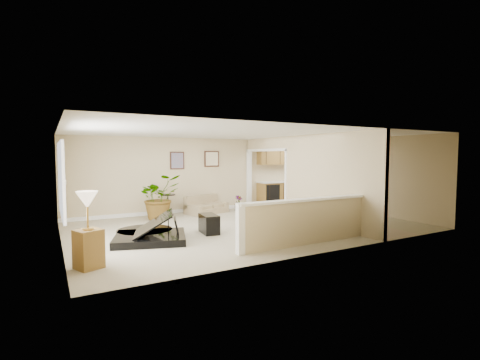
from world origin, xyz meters
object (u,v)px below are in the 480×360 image
loveseat (206,204)px  accent_table (168,202)px  piano (146,214)px  palm_plant (159,197)px  piano_bench (209,224)px  small_plant (239,204)px  lamp_stand (88,236)px

loveseat → accent_table: loveseat is taller
piano → palm_plant: size_ratio=1.55×
piano_bench → accent_table: accent_table is taller
piano → accent_table: piano is taller
loveseat → small_plant: 1.21m
loveseat → accent_table: (-1.26, 0.16, 0.14)m
piano_bench → accent_table: (-0.11, 2.95, 0.20)m
accent_table → small_plant: 2.48m
piano → loveseat: 3.87m
loveseat → palm_plant: size_ratio=1.18×
small_plant → palm_plant: bearing=-174.3°
palm_plant → small_plant: palm_plant is taller
accent_table → palm_plant: size_ratio=0.50×
piano → loveseat: (2.67, 2.78, -0.31)m
piano → lamp_stand: (-1.35, -1.48, -0.05)m
accent_table → small_plant: accent_table is taller
small_plant → lamp_stand: bearing=-141.1°
lamp_stand → accent_table: bearing=57.9°
piano_bench → palm_plant: palm_plant is taller
lamp_stand → palm_plant: bearing=59.1°
piano → palm_plant: piano is taller
piano_bench → accent_table: size_ratio=1.02×
small_plant → loveseat: bearing=177.9°
loveseat → piano_bench: bearing=-131.0°
loveseat → small_plant: bearing=-20.9°
piano_bench → palm_plant: 2.56m
piano_bench → small_plant: 3.62m
palm_plant → piano_bench: bearing=-77.9°
small_plant → lamp_stand: size_ratio=0.40×
small_plant → piano_bench: bearing=-130.5°
accent_table → lamp_stand: 5.22m
loveseat → palm_plant: (-1.68, -0.33, 0.37)m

